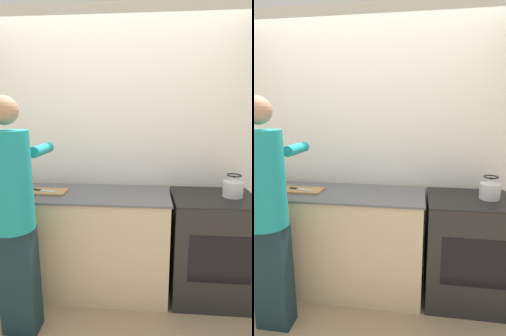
% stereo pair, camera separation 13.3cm
% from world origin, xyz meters
% --- Properties ---
extents(ground_plane, '(12.00, 12.00, 0.00)m').
position_xyz_m(ground_plane, '(0.00, 0.00, 0.00)').
color(ground_plane, '#997F60').
extents(wall_back, '(8.00, 0.05, 2.60)m').
position_xyz_m(wall_back, '(0.00, 0.66, 1.30)').
color(wall_back, white).
rests_on(wall_back, ground_plane).
extents(counter, '(1.78, 0.58, 0.94)m').
position_xyz_m(counter, '(-0.37, 0.28, 0.47)').
color(counter, '#C6B28E').
rests_on(counter, ground_plane).
extents(oven, '(0.71, 0.60, 0.93)m').
position_xyz_m(oven, '(0.90, 0.30, 0.46)').
color(oven, black).
rests_on(oven, ground_plane).
extents(person, '(0.33, 0.57, 1.75)m').
position_xyz_m(person, '(-0.62, -0.24, 0.96)').
color(person, '#162C34').
rests_on(person, ground_plane).
extents(cutting_board, '(0.38, 0.19, 0.02)m').
position_xyz_m(cutting_board, '(-0.58, 0.26, 0.95)').
color(cutting_board, '#A87A4C').
rests_on(cutting_board, counter).
extents(knife, '(0.22, 0.08, 0.01)m').
position_xyz_m(knife, '(-0.60, 0.26, 0.96)').
color(knife, silver).
rests_on(knife, cutting_board).
extents(kettle, '(0.17, 0.17, 0.19)m').
position_xyz_m(kettle, '(1.05, 0.31, 1.01)').
color(kettle, silver).
rests_on(kettle, oven).
extents(bowl_prep, '(0.18, 0.18, 0.06)m').
position_xyz_m(bowl_prep, '(-0.92, 0.14, 0.97)').
color(bowl_prep, '#9E4738').
rests_on(bowl_prep, counter).
extents(bowl_mixing, '(0.13, 0.13, 0.09)m').
position_xyz_m(bowl_mixing, '(-0.95, 0.44, 0.98)').
color(bowl_mixing, '#C6B789').
rests_on(bowl_mixing, counter).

